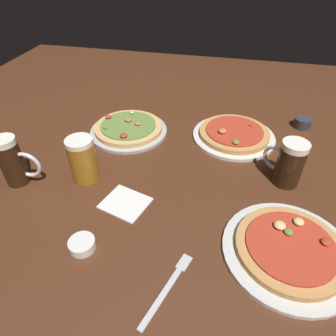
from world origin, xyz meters
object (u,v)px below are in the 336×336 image
(ramekin_sauce, at_px, (82,244))
(beer_mug_dark, at_px, (83,159))
(pizza_plate_far, at_px, (129,129))
(ramekin_butter, at_px, (302,123))
(pizza_plate_side, at_px, (234,134))
(beer_mug_pale, at_px, (13,162))
(fork_left, at_px, (168,287))
(pizza_plate_near, at_px, (289,249))
(napkin_folded, at_px, (125,203))
(beer_mug_amber, at_px, (289,163))

(ramekin_sauce, bearing_deg, beer_mug_dark, 112.61)
(pizza_plate_far, height_order, ramekin_butter, pizza_plate_far)
(ramekin_sauce, bearing_deg, pizza_plate_far, 96.37)
(pizza_plate_side, relative_size, beer_mug_pale, 1.94)
(ramekin_butter, bearing_deg, beer_mug_dark, -146.37)
(fork_left, bearing_deg, pizza_plate_near, 29.59)
(pizza_plate_near, bearing_deg, napkin_folded, 170.60)
(napkin_folded, bearing_deg, fork_left, -51.94)
(pizza_plate_near, relative_size, beer_mug_pale, 2.02)
(pizza_plate_far, height_order, beer_mug_dark, beer_mug_dark)
(pizza_plate_near, xyz_separation_m, ramekin_sauce, (-0.51, -0.10, -0.00))
(pizza_plate_side, relative_size, beer_mug_dark, 2.15)
(pizza_plate_near, height_order, napkin_folded, pizza_plate_near)
(pizza_plate_far, bearing_deg, pizza_plate_side, 7.00)
(ramekin_sauce, xyz_separation_m, napkin_folded, (0.06, 0.17, -0.01))
(fork_left, bearing_deg, beer_mug_amber, 57.06)
(pizza_plate_near, bearing_deg, beer_mug_amber, 88.10)
(napkin_folded, bearing_deg, pizza_plate_side, 55.61)
(napkin_folded, bearing_deg, beer_mug_dark, 151.06)
(pizza_plate_near, relative_size, pizza_plate_far, 1.08)
(pizza_plate_far, xyz_separation_m, ramekin_butter, (0.69, 0.20, 0.00))
(pizza_plate_near, xyz_separation_m, pizza_plate_far, (-0.58, 0.46, 0.00))
(beer_mug_pale, bearing_deg, pizza_plate_far, 55.62)
(napkin_folded, bearing_deg, beer_mug_pale, 176.58)
(beer_mug_dark, xyz_separation_m, ramekin_butter, (0.73, 0.49, -0.05))
(pizza_plate_side, relative_size, fork_left, 1.55)
(beer_mug_amber, height_order, ramekin_sauce, beer_mug_amber)
(beer_mug_amber, height_order, fork_left, beer_mug_amber)
(beer_mug_pale, xyz_separation_m, ramekin_butter, (0.93, 0.56, -0.06))
(beer_mug_amber, bearing_deg, beer_mug_dark, -169.54)
(pizza_plate_near, height_order, ramekin_butter, pizza_plate_near)
(pizza_plate_side, bearing_deg, ramekin_sauce, -120.11)
(beer_mug_amber, bearing_deg, fork_left, -122.94)
(pizza_plate_near, height_order, ramekin_sauce, pizza_plate_near)
(beer_mug_amber, distance_m, napkin_folded, 0.52)
(beer_mug_amber, relative_size, napkin_folded, 1.17)
(pizza_plate_far, distance_m, beer_mug_amber, 0.61)
(pizza_plate_near, xyz_separation_m, fork_left, (-0.28, -0.16, -0.01))
(fork_left, bearing_deg, beer_mug_pale, 155.03)
(ramekin_sauce, distance_m, ramekin_butter, 0.98)
(beer_mug_dark, xyz_separation_m, napkin_folded, (0.17, -0.09, -0.07))
(pizza_plate_near, distance_m, pizza_plate_far, 0.74)
(ramekin_butter, xyz_separation_m, napkin_folded, (-0.57, -0.58, -0.02))
(ramekin_sauce, distance_m, fork_left, 0.25)
(pizza_plate_side, relative_size, ramekin_sauce, 4.67)
(pizza_plate_far, distance_m, beer_mug_dark, 0.30)
(beer_mug_dark, xyz_separation_m, fork_left, (0.35, -0.32, -0.07))
(fork_left, bearing_deg, beer_mug_dark, 136.99)
(beer_mug_pale, xyz_separation_m, fork_left, (0.55, -0.25, -0.08))
(pizza_plate_near, xyz_separation_m, napkin_folded, (-0.46, 0.08, -0.01))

